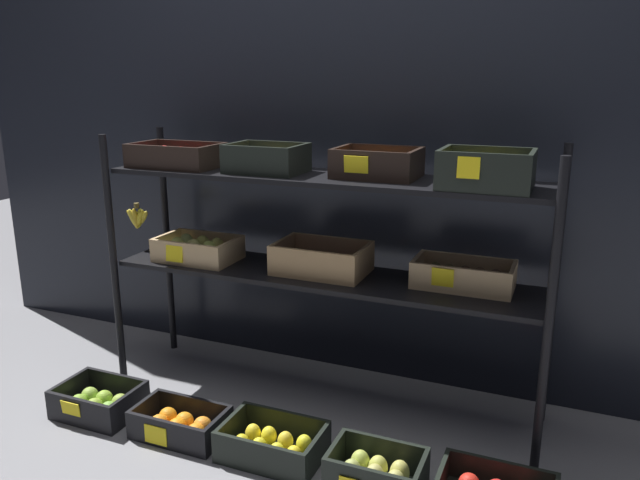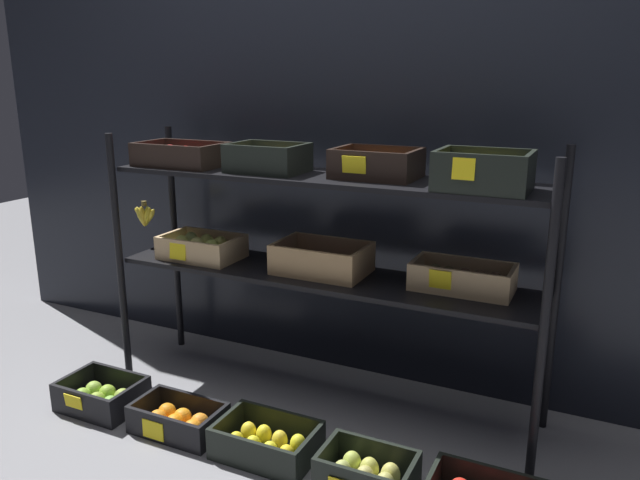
% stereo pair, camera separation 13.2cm
% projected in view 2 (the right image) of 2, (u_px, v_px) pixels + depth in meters
% --- Properties ---
extents(ground_plane, '(10.00, 10.00, 0.00)m').
position_uv_depth(ground_plane, '(320.00, 399.00, 2.70)').
color(ground_plane, gray).
extents(storefront_wall, '(4.20, 0.12, 2.07)m').
position_uv_depth(storefront_wall, '(358.00, 152.00, 2.78)').
color(storefront_wall, black).
rests_on(storefront_wall, ground_plane).
extents(display_rack, '(1.93, 0.42, 1.13)m').
position_uv_depth(display_rack, '(316.00, 222.00, 2.50)').
color(display_rack, black).
rests_on(display_rack, ground_plane).
extents(crate_ground_apple_green, '(0.33, 0.25, 0.13)m').
position_uv_depth(crate_ground_apple_green, '(102.00, 397.00, 2.62)').
color(crate_ground_apple_green, black).
rests_on(crate_ground_apple_green, ground_plane).
extents(crate_ground_orange, '(0.36, 0.21, 0.12)m').
position_uv_depth(crate_ground_orange, '(179.00, 421.00, 2.45)').
color(crate_ground_orange, black).
rests_on(crate_ground_orange, ground_plane).
extents(crate_ground_lemon, '(0.37, 0.24, 0.13)m').
position_uv_depth(crate_ground_lemon, '(267.00, 443.00, 2.29)').
color(crate_ground_lemon, black).
rests_on(crate_ground_lemon, ground_plane).
extents(crate_ground_pear, '(0.32, 0.22, 0.13)m').
position_uv_depth(crate_ground_pear, '(367.00, 475.00, 2.10)').
color(crate_ground_pear, black).
rests_on(crate_ground_pear, ground_plane).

